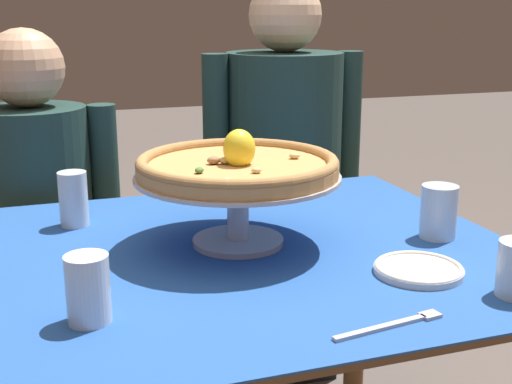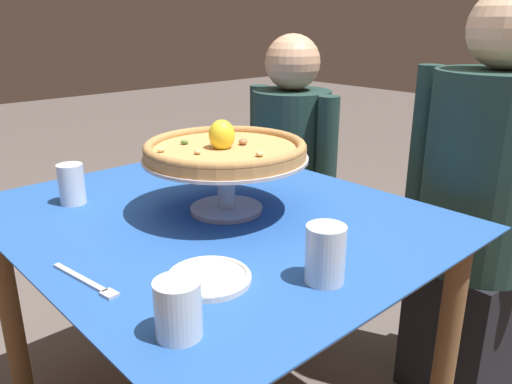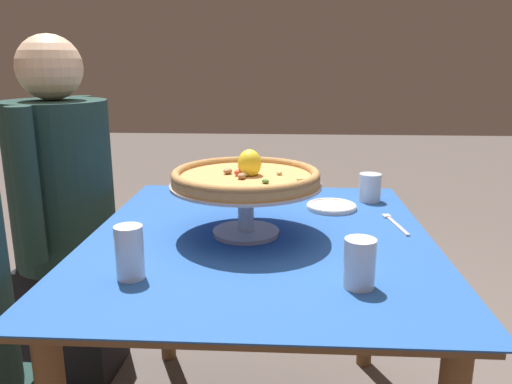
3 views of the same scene
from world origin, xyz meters
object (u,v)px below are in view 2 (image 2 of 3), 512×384
Objects in this scene: water_glass_front_right at (178,312)px; diner_right at (481,211)px; water_glass_back_left at (222,153)px; water_glass_front_left at (72,186)px; side_plate at (209,277)px; diner_left at (290,187)px; water_glass_side_right at (325,258)px; pizza_stand at (226,172)px; dinner_fork at (87,282)px; pizza at (225,148)px.

diner_right is (-0.00, 1.11, -0.12)m from water_glass_front_right.
water_glass_front_left is at bearing -91.88° from water_glass_back_left.
diner_right is at bearing 90.18° from water_glass_front_right.
diner_left reaches higher than side_plate.
water_glass_back_left is (0.02, 0.51, 0.01)m from water_glass_front_left.
water_glass_back_left reaches higher than water_glass_side_right.
pizza_stand is 0.33× the size of diner_right.
water_glass_back_left reaches higher than dinner_fork.
water_glass_front_left is 0.89× the size of water_glass_back_left.
side_plate is (0.27, -0.27, -0.16)m from pizza.
water_glass_front_right is at bearing -47.24° from pizza.
water_glass_front_right is at bearing -97.81° from water_glass_side_right.
pizza_stand is 0.06m from pizza.
pizza_stand is 0.43m from water_glass_front_left.
dinner_fork is (0.45, -0.17, -0.05)m from water_glass_front_left.
side_plate is at bearing -96.14° from diner_right.
water_glass_back_left is (-0.31, 0.24, -0.12)m from pizza.
pizza_stand is 2.55× the size of side_plate.
pizza is 0.41m from water_glass_back_left.
dinner_fork is at bearing -20.82° from water_glass_front_left.
water_glass_side_right is 0.10× the size of diner_left.
water_glass_front_left is at bearing 169.19° from water_glass_front_right.
pizza_stand reaches higher than side_plate.
diner_left is (-0.66, 0.92, -0.19)m from side_plate.
water_glass_back_left is (-0.31, 0.24, -0.05)m from pizza_stand.
water_glass_front_left is at bearing 159.18° from dinner_fork.
water_glass_side_right is 0.46m from dinner_fork.
diner_right reaches higher than water_glass_side_right.
side_plate is 0.15× the size of diner_left.
water_glass_back_left is at bearing 142.69° from pizza_stand.
pizza reaches higher than dinner_fork.
dinner_fork is (-0.30, -0.34, -0.05)m from water_glass_side_right.
diner_left reaches higher than pizza_stand.
diner_left is at bearing 93.76° from water_glass_front_left.
water_glass_side_right is at bearing -13.26° from pizza.
diner_left is (-0.06, 0.93, -0.23)m from water_glass_front_left.
water_glass_back_left is 0.75× the size of side_plate.
water_glass_front_left reaches higher than dinner_fork.
water_glass_side_right is 1.13m from diner_left.
pizza reaches higher than water_glass_front_right.
water_glass_back_left is 0.84m from diner_right.
water_glass_back_left reaches higher than water_glass_front_right.
dinner_fork is at bearing -130.82° from side_plate.
water_glass_side_right is 0.23m from side_plate.
pizza_stand is at bearing 81.34° from pizza.
water_glass_front_right is 0.27m from dinner_fork.
pizza_stand is at bearing 135.32° from side_plate.
water_glass_back_left is 0.10× the size of diner_right.
pizza_stand is 0.47m from dinner_fork.
dinner_fork is at bearing -75.28° from pizza_stand.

